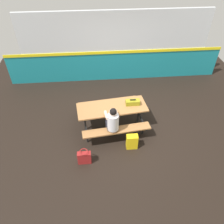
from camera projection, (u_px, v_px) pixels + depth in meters
ground_plane at (124, 125)px, 6.79m from camera, size 10.00×10.00×0.02m
accent_backdrop at (115, 49)px, 8.04m from camera, size 8.00×0.14×2.60m
picnic_table_main at (112, 111)px, 6.39m from camera, size 2.06×1.76×0.74m
student_nearer at (112, 121)px, 5.87m from camera, size 0.39×0.54×1.21m
toolbox_grey at (133, 102)px, 6.33m from camera, size 0.40×0.18×0.18m
backpack_dark at (132, 142)px, 5.98m from camera, size 0.30×0.22×0.44m
tote_bag_bright at (84, 157)px, 5.60m from camera, size 0.34×0.21×0.43m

